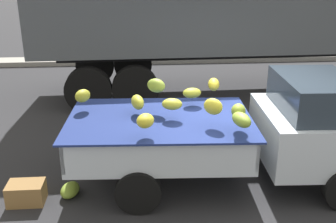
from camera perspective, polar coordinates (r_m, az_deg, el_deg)
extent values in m
plane|color=#28282B|center=(6.75, 9.96, -8.93)|extent=(220.00, 220.00, 0.00)
cube|color=gray|center=(14.21, 2.05, 7.53)|extent=(80.00, 0.80, 0.16)
cube|color=silver|center=(6.66, 21.33, -2.96)|extent=(2.02, 1.84, 0.78)
cube|color=#28333D|center=(6.37, 20.47, 2.37)|extent=(1.14, 1.58, 0.52)
cube|color=silver|center=(6.22, -1.15, -5.23)|extent=(2.75, 1.87, 0.08)
cube|color=silver|center=(6.90, -1.25, -0.22)|extent=(2.66, 0.18, 0.44)
cube|color=silver|center=(5.35, -1.06, -6.68)|extent=(2.66, 0.18, 0.44)
cube|color=silver|center=(6.26, 10.90, -2.84)|extent=(0.14, 1.74, 0.44)
cube|color=silver|center=(6.24, -13.27, -3.11)|extent=(0.14, 1.74, 0.44)
cube|color=#B21914|center=(6.94, -1.25, -0.44)|extent=(2.56, 0.14, 0.07)
cube|color=navy|center=(6.03, -1.18, -1.04)|extent=(2.87, 2.00, 0.03)
ellipsoid|color=olive|center=(5.36, 10.49, -1.17)|extent=(0.28, 0.41, 0.18)
ellipsoid|color=#8AA332|center=(6.19, -1.71, 3.75)|extent=(0.37, 0.36, 0.22)
ellipsoid|color=gold|center=(5.90, 0.59, 1.07)|extent=(0.34, 0.29, 0.17)
ellipsoid|color=gold|center=(6.09, -4.39, 1.35)|extent=(0.26, 0.41, 0.21)
ellipsoid|color=gold|center=(5.29, -3.27, -1.34)|extent=(0.31, 0.35, 0.19)
ellipsoid|color=#A7A628|center=(6.39, -12.15, 2.22)|extent=(0.31, 0.35, 0.20)
ellipsoid|color=gold|center=(6.70, 6.57, 3.90)|extent=(0.23, 0.37, 0.20)
ellipsoid|color=olive|center=(5.62, 10.07, 0.09)|extent=(0.24, 0.29, 0.20)
ellipsoid|color=gold|center=(5.64, 6.49, 0.72)|extent=(0.34, 0.33, 0.24)
ellipsoid|color=#9FA328|center=(6.51, 3.46, 2.68)|extent=(0.35, 0.29, 0.16)
cylinder|color=black|center=(7.57, 18.86, -3.69)|extent=(0.65, 0.23, 0.64)
cylinder|color=black|center=(7.10, -3.76, -4.19)|extent=(0.65, 0.23, 0.64)
cylinder|color=black|center=(5.62, -4.30, -11.40)|extent=(0.65, 0.23, 0.64)
cube|color=black|center=(10.98, 14.35, 8.45)|extent=(11.05, 0.68, 0.30)
cylinder|color=black|center=(11.60, -5.06, 6.80)|extent=(1.09, 0.33, 1.08)
cylinder|color=black|center=(9.29, -4.71, 3.30)|extent=(1.09, 0.33, 1.08)
cylinder|color=black|center=(11.64, -10.42, 6.58)|extent=(1.09, 0.33, 1.08)
cylinder|color=black|center=(9.33, -11.36, 3.04)|extent=(1.09, 0.33, 1.08)
ellipsoid|color=olive|center=(6.23, -13.87, -10.87)|extent=(0.34, 0.44, 0.20)
cube|color=olive|center=(6.23, -19.66, -10.94)|extent=(0.52, 0.36, 0.31)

